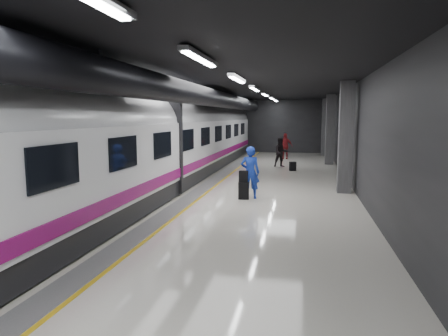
{
  "coord_description": "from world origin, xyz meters",
  "views": [
    {
      "loc": [
        2.89,
        -14.79,
        3.11
      ],
      "look_at": [
        0.35,
        -2.08,
        1.42
      ],
      "focal_mm": 32.0,
      "sensor_mm": 36.0,
      "label": 1
    }
  ],
  "objects": [
    {
      "name": "platform_hall",
      "position": [
        -0.29,
        0.96,
        3.54
      ],
      "size": [
        10.02,
        40.02,
        4.51
      ],
      "color": "black",
      "rests_on": "ground"
    },
    {
      "name": "ground",
      "position": [
        0.0,
        0.0,
        0.0
      ],
      "size": [
        40.0,
        40.0,
        0.0
      ],
      "primitive_type": "plane",
      "color": "silver",
      "rests_on": "ground"
    },
    {
      "name": "traveler_main",
      "position": [
        0.93,
        0.09,
        0.99
      ],
      "size": [
        0.76,
        0.54,
        1.98
      ],
      "primitive_type": "imported",
      "rotation": [
        0.0,
        0.0,
        3.23
      ],
      "color": "blue",
      "rests_on": "ground"
    },
    {
      "name": "shoulder_bag",
      "position": [
        0.7,
        -0.12,
        0.87
      ],
      "size": [
        0.34,
        0.21,
        0.43
      ],
      "primitive_type": "cube",
      "rotation": [
        0.0,
        0.0,
        -0.13
      ],
      "color": "black",
      "rests_on": "suitcase_main"
    },
    {
      "name": "traveler_far_b",
      "position": [
        1.56,
        14.62,
        0.94
      ],
      "size": [
        1.11,
        0.47,
        1.88
      ],
      "primitive_type": "imported",
      "rotation": [
        0.0,
        0.0,
        0.01
      ],
      "color": "maroon",
      "rests_on": "ground"
    },
    {
      "name": "suitcase_far",
      "position": [
        2.31,
        8.22,
        0.26
      ],
      "size": [
        0.42,
        0.35,
        0.52
      ],
      "primitive_type": "cube",
      "rotation": [
        0.0,
        0.0,
        0.38
      ],
      "color": "black",
      "rests_on": "ground"
    },
    {
      "name": "traveler_far_a",
      "position": [
        1.53,
        9.87,
        0.91
      ],
      "size": [
        1.05,
        0.93,
        1.82
      ],
      "primitive_type": "imported",
      "rotation": [
        0.0,
        0.0,
        0.31
      ],
      "color": "black",
      "rests_on": "ground"
    },
    {
      "name": "train",
      "position": [
        -3.25,
        -0.0,
        2.07
      ],
      "size": [
        3.05,
        38.0,
        4.05
      ],
      "color": "black",
      "rests_on": "ground"
    },
    {
      "name": "suitcase_main",
      "position": [
        0.71,
        -0.13,
        0.33
      ],
      "size": [
        0.43,
        0.3,
        0.65
      ],
      "primitive_type": "cube",
      "rotation": [
        0.0,
        0.0,
        0.12
      ],
      "color": "black",
      "rests_on": "ground"
    }
  ]
}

